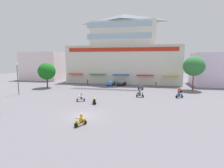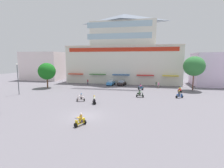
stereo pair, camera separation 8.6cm
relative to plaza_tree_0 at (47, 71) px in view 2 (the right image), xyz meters
The scene contains 19 objects.
ground_plane 19.75m from the plaza_tree_0, 20.76° to the right, with size 128.00×128.00×0.00m, color slate.
colonial_building 24.21m from the plaza_tree_0, 40.68° to the left, with size 35.32×14.62×21.62m.
flank_building_left 21.40m from the plaza_tree_0, 123.85° to the left, with size 13.94×11.39×10.02m.
flank_building_right 47.75m from the plaza_tree_0, 17.13° to the left, with size 13.58×10.57×9.31m.
plaza_tree_0 is the anchor object (origin of this frame).
plaza_tree_1 37.18m from the plaza_tree_0, ahead, with size 5.01×5.36×8.27m.
parked_car_0 17.73m from the plaza_tree_0, 27.03° to the left, with size 2.26×4.09×1.49m.
parked_car_1 20.80m from the plaza_tree_0, 24.62° to the left, with size 2.45×4.35×1.43m.
scooter_rider_0 24.75m from the plaza_tree_0, ahead, with size 1.43×1.39×1.52m.
scooter_rider_1 33.58m from the plaza_tree_0, ahead, with size 0.77×1.53×1.47m.
scooter_rider_3 30.18m from the plaza_tree_0, 51.02° to the right, with size 1.16×1.54×1.51m.
scooter_rider_4 22.20m from the plaza_tree_0, 37.67° to the right, with size 1.03×1.52×1.49m.
scooter_rider_5 19.23m from the plaza_tree_0, 40.33° to the right, with size 1.49×0.77×1.51m.
scooter_rider_6 33.03m from the plaza_tree_0, ahead, with size 1.50×1.11×1.54m.
scooter_rider_7 25.81m from the plaza_tree_0, 14.73° to the right, with size 1.53×0.80×1.58m.
pedestrian_0 29.32m from the plaza_tree_0, 13.68° to the left, with size 0.46×0.46×1.62m.
pedestrian_1 11.89m from the plaza_tree_0, 41.36° to the left, with size 0.53×0.53×1.68m.
pedestrian_2 29.63m from the plaza_tree_0, 11.28° to the left, with size 0.36×0.36×1.61m.
streetlamp_near 9.37m from the plaza_tree_0, 96.45° to the right, with size 0.40×0.40×6.67m.
Camera 2 is at (8.56, -21.79, 7.74)m, focal length 28.25 mm.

